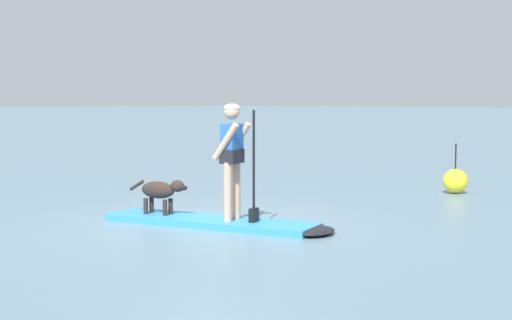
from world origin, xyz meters
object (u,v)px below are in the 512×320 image
at_px(paddleboard, 224,223).
at_px(dog, 161,191).
at_px(marker_buoy, 455,181).
at_px(person_paddler, 233,153).

bearing_deg(paddleboard, dog, -164.13).
relative_size(paddleboard, marker_buoy, 3.68).
bearing_deg(person_paddler, dog, -164.13).
height_order(paddleboard, marker_buoy, marker_buoy).
distance_m(paddleboard, dog, 1.16).
distance_m(person_paddler, marker_buoy, 5.78).
xyz_separation_m(paddleboard, marker_buoy, (0.71, 5.74, 0.19)).
bearing_deg(person_paddler, paddleboard, -164.13).
xyz_separation_m(paddleboard, person_paddler, (0.15, 0.04, 1.03)).
bearing_deg(dog, paddleboard, 15.87).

